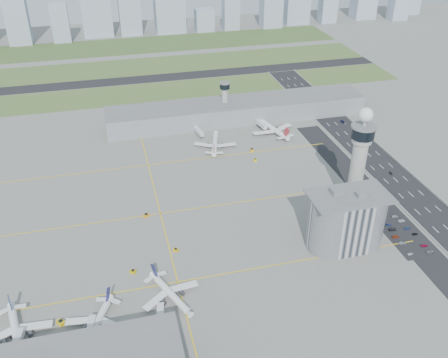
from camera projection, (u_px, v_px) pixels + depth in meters
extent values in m
plane|color=gray|center=(240.00, 234.00, 277.57)|extent=(1000.00, 1000.00, 0.00)
cube|color=#4D6E34|center=(152.00, 92.00, 459.78)|extent=(480.00, 50.00, 0.08)
cube|color=#4E7035|center=(143.00, 67.00, 521.94)|extent=(480.00, 60.00, 0.08)
cube|color=#3A5628|center=(135.00, 45.00, 588.24)|extent=(480.00, 70.00, 0.08)
cube|color=black|center=(147.00, 79.00, 490.44)|extent=(480.00, 22.00, 0.10)
cube|color=black|center=(422.00, 205.00, 301.88)|extent=(28.00, 500.00, 0.10)
cube|color=#9E9E99|center=(402.00, 207.00, 298.64)|extent=(0.60, 500.00, 1.20)
cube|color=#9E9E99|center=(442.00, 201.00, 304.56)|extent=(0.60, 500.00, 1.20)
cube|color=black|center=(394.00, 220.00, 288.31)|extent=(18.00, 260.00, 0.08)
cube|color=black|center=(402.00, 233.00, 277.94)|extent=(20.00, 44.00, 0.10)
cube|color=yellow|center=(178.00, 282.00, 244.23)|extent=(260.00, 0.60, 0.01)
cube|color=yellow|center=(160.00, 214.00, 293.96)|extent=(260.00, 0.60, 0.01)
cube|color=yellow|center=(148.00, 165.00, 343.69)|extent=(260.00, 0.60, 0.01)
cube|color=yellow|center=(160.00, 214.00, 293.96)|extent=(0.60, 260.00, 0.01)
cylinder|color=#ADAAA5|center=(357.00, 173.00, 287.00)|extent=(8.40, 8.40, 48.00)
cylinder|color=#ADAAA5|center=(362.00, 139.00, 275.61)|extent=(11.00, 11.00, 4.00)
cylinder|color=black|center=(363.00, 132.00, 273.54)|extent=(13.00, 13.00, 6.00)
cylinder|color=slate|center=(364.00, 127.00, 271.72)|extent=(14.00, 14.00, 1.00)
cylinder|color=#ADAAA5|center=(365.00, 122.00, 270.43)|extent=(1.60, 1.60, 5.00)
sphere|color=white|center=(366.00, 115.00, 268.10)|extent=(8.00, 8.00, 8.00)
cylinder|color=#ADAAA5|center=(225.00, 104.00, 400.98)|extent=(5.00, 5.00, 28.00)
cylinder|color=black|center=(225.00, 86.00, 393.21)|extent=(8.00, 8.00, 4.00)
cylinder|color=slate|center=(225.00, 83.00, 391.91)|extent=(8.60, 8.60, 0.80)
cube|color=#B2B2B7|center=(346.00, 221.00, 262.57)|extent=(18.00, 24.00, 30.00)
cylinder|color=#B2B2B7|center=(330.00, 223.00, 260.67)|extent=(24.00, 24.00, 30.00)
cylinder|color=#B2B2B7|center=(362.00, 218.00, 264.48)|extent=(24.00, 24.00, 30.00)
cube|color=slate|center=(350.00, 196.00, 254.59)|extent=(42.00, 24.00, 0.80)
cube|color=slate|center=(337.00, 192.00, 254.98)|extent=(6.00, 5.00, 3.00)
cube|color=slate|center=(361.00, 195.00, 253.32)|extent=(5.00, 4.00, 2.40)
cube|color=gray|center=(237.00, 111.00, 404.81)|extent=(210.00, 32.00, 15.00)
cube|color=slate|center=(237.00, 102.00, 400.71)|extent=(210.00, 32.00, 0.80)
imported|color=silver|center=(410.00, 254.00, 261.72)|extent=(3.22, 1.31, 1.09)
imported|color=slate|center=(402.00, 243.00, 269.36)|extent=(4.05, 1.63, 1.31)
imported|color=#A13A1C|center=(396.00, 237.00, 274.26)|extent=(4.11, 1.90, 1.14)
imported|color=#24242A|center=(392.00, 229.00, 279.78)|extent=(4.64, 2.35, 1.29)
imported|color=navy|center=(388.00, 225.00, 283.63)|extent=(3.54, 1.88, 1.15)
imported|color=white|center=(382.00, 218.00, 289.29)|extent=(4.03, 1.93, 1.28)
imported|color=gray|center=(430.00, 252.00, 263.16)|extent=(4.39, 2.26, 1.18)
imported|color=#A50E38|center=(424.00, 246.00, 267.62)|extent=(4.04, 1.94, 1.14)
imported|color=black|center=(415.00, 234.00, 276.34)|extent=(3.34, 1.46, 1.12)
imported|color=#15274B|center=(407.00, 228.00, 280.75)|extent=(3.61, 1.41, 1.17)
imported|color=silver|center=(402.00, 221.00, 286.98)|extent=(4.03, 1.90, 1.11)
imported|color=#96999F|center=(395.00, 216.00, 290.68)|extent=(4.19, 1.90, 1.19)
imported|color=black|center=(391.00, 173.00, 333.18)|extent=(1.67, 3.49, 1.10)
imported|color=#151448|center=(343.00, 122.00, 403.25)|extent=(2.37, 4.81, 1.31)
imported|color=#A3A4A8|center=(299.00, 97.00, 449.07)|extent=(1.76, 3.93, 1.31)
cube|color=#9EADC1|center=(16.00, 15.00, 576.27)|extent=(25.49, 20.39, 66.89)
cube|color=#9EADC1|center=(60.00, 23.00, 590.47)|extent=(20.04, 16.03, 45.20)
cube|color=#9EADC1|center=(96.00, 10.00, 611.21)|extent=(35.76, 28.61, 61.22)
cube|color=#9EADC1|center=(128.00, 0.00, 609.52)|extent=(26.33, 21.06, 83.39)
cube|color=#9EADC1|center=(169.00, 6.00, 626.18)|extent=(36.96, 29.57, 62.11)
cube|color=#9EADC1|center=(204.00, 20.00, 637.02)|extent=(23.01, 18.41, 27.75)
cube|color=#9EADC1|center=(231.00, 14.00, 641.24)|extent=(20.22, 16.18, 38.97)
cube|color=#9EADC1|center=(271.00, 9.00, 648.90)|extent=(26.14, 20.92, 46.89)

